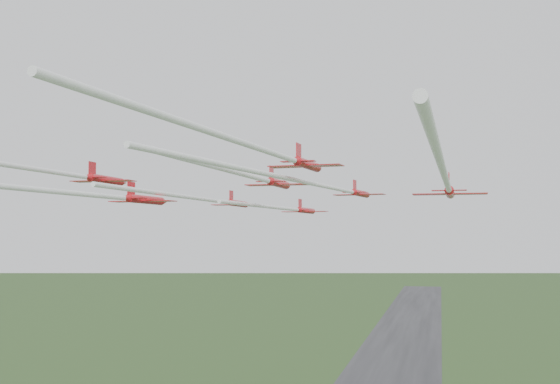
% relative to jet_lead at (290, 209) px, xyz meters
% --- Properties ---
extents(runway, '(38.00, 900.00, 0.04)m').
position_rel_jet_lead_xyz_m(runway, '(5.19, 190.82, -57.54)').
color(runway, '#2D2D2F').
rests_on(runway, ground).
extents(jet_lead, '(8.85, 41.96, 2.42)m').
position_rel_jet_lead_xyz_m(jet_lead, '(0.00, 0.00, 0.00)').
color(jet_lead, red).
extents(jet_row2_left, '(8.15, 50.80, 2.43)m').
position_rel_jet_lead_xyz_m(jet_row2_left, '(-8.19, -16.67, 0.74)').
color(jet_row2_left, red).
extents(jet_row2_right, '(13.82, 67.56, 2.35)m').
position_rel_jet_lead_xyz_m(jet_row2_right, '(9.54, -26.05, 1.99)').
color(jet_row2_right, red).
extents(jet_row3_left, '(9.57, 45.50, 2.85)m').
position_rel_jet_lead_xyz_m(jet_row3_left, '(-24.00, -28.21, 3.78)').
color(jet_row3_left, red).
extents(jet_row3_mid, '(8.90, 46.73, 2.65)m').
position_rel_jet_lead_xyz_m(jet_row3_mid, '(2.05, -28.72, 2.82)').
color(jet_row3_mid, red).
extents(jet_row3_right, '(8.96, 68.14, 2.68)m').
position_rel_jet_lead_xyz_m(jet_row3_right, '(25.14, -43.86, 0.83)').
color(jet_row3_right, red).
extents(jet_row4_left, '(10.00, 60.95, 2.48)m').
position_rel_jet_lead_xyz_m(jet_row4_left, '(-12.70, -49.65, -0.05)').
color(jet_row4_left, red).
extents(jet_row4_right, '(9.11, 53.24, 2.50)m').
position_rel_jet_lead_xyz_m(jet_row4_right, '(8.73, -49.77, 3.51)').
color(jet_row4_right, red).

